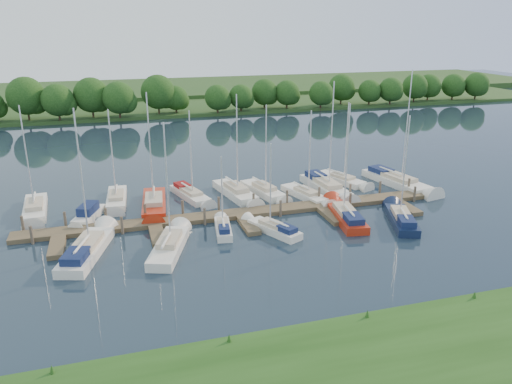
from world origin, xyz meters
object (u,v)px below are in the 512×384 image
object	(u,v)px
sailboat_n_0	(35,211)
motorboat	(88,216)
sailboat_n_5	(237,194)
sailboat_s_2	(223,229)
dock	(242,216)

from	to	relation	value
sailboat_n_0	motorboat	xyz separation A→B (m)	(4.89, -3.15, 0.09)
motorboat	sailboat_n_5	distance (m)	14.97
motorboat	sailboat_s_2	world-z (taller)	sailboat_s_2
sailboat_n_5	sailboat_s_2	size ratio (longest dim) A/B	1.58
motorboat	sailboat_s_2	size ratio (longest dim) A/B	0.77
sailboat_n_0	sailboat_s_2	xyz separation A→B (m)	(16.20, -9.47, 0.04)
motorboat	sailboat_n_5	xyz separation A→B (m)	(14.77, 2.41, -0.08)
sailboat_n_0	sailboat_n_5	world-z (taller)	sailboat_n_5
dock	motorboat	size ratio (longest dim) A/B	7.41
sailboat_s_2	motorboat	bearing A→B (deg)	159.46
sailboat_s_2	sailboat_n_0	bearing A→B (deg)	158.36
sailboat_n_0	motorboat	distance (m)	5.81
sailboat_s_2	sailboat_n_5	bearing A→B (deg)	77.04
dock	motorboat	distance (m)	14.19
sailboat_n_0	sailboat_s_2	size ratio (longest dim) A/B	1.53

